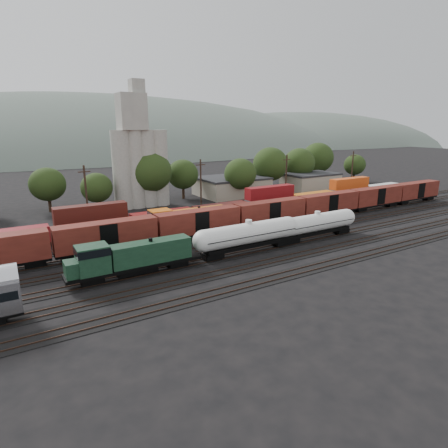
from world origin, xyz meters
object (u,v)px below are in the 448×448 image
tank_car_a (248,235)px  grain_silo (140,160)px  green_locomotive (128,258)px  orange_locomotive (184,219)px

tank_car_a → grain_silo: bearing=93.9°
tank_car_a → green_locomotive: bearing=-180.0°
grain_silo → green_locomotive: bearing=-111.2°
green_locomotive → tank_car_a: 18.68m
grain_silo → tank_car_a: bearing=-86.1°
orange_locomotive → grain_silo: bearing=87.7°
tank_car_a → grain_silo: (-2.77, 41.00, 8.36)m
orange_locomotive → grain_silo: grain_silo is taller
green_locomotive → grain_silo: size_ratio=0.61×
orange_locomotive → tank_car_a: bearing=-75.8°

